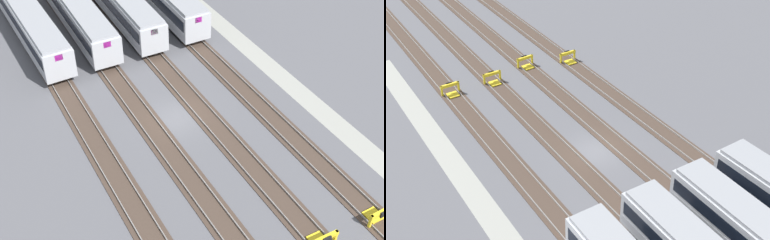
% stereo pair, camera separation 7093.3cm
% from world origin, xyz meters
% --- Properties ---
extents(ground_plane, '(400.00, 400.00, 0.00)m').
position_xyz_m(ground_plane, '(0.00, 0.00, 0.00)').
color(ground_plane, '#5B5B60').
extents(service_walkway, '(54.00, 2.00, 0.01)m').
position_xyz_m(service_walkway, '(0.00, -11.10, 0.00)').
color(service_walkway, '#9E9E93').
rests_on(service_walkway, ground).
extents(rail_track_nearest, '(90.00, 2.23, 0.21)m').
position_xyz_m(rail_track_nearest, '(0.00, -6.93, 0.04)').
color(rail_track_nearest, '#47382D').
rests_on(rail_track_nearest, ground).
extents(rail_track_near_inner, '(90.00, 2.24, 0.21)m').
position_xyz_m(rail_track_near_inner, '(0.00, -2.31, 0.04)').
color(rail_track_near_inner, '#47382D').
rests_on(rail_track_near_inner, ground).
extents(rail_track_middle, '(90.00, 2.24, 0.21)m').
position_xyz_m(rail_track_middle, '(0.00, 2.31, 0.04)').
color(rail_track_middle, '#47382D').
rests_on(rail_track_middle, ground).
extents(rail_track_far_inner, '(90.00, 2.23, 0.21)m').
position_xyz_m(rail_track_far_inner, '(0.00, 6.93, 0.04)').
color(rail_track_far_inner, '#47382D').
rests_on(rail_track_far_inner, ground).
extents(bumper_stop_nearest_track, '(1.35, 2.00, 1.22)m').
position_xyz_m(bumper_stop_nearest_track, '(-15.88, -6.93, 0.51)').
color(bumper_stop_nearest_track, yellow).
rests_on(bumper_stop_nearest_track, ground).
extents(bumper_stop_near_inner_track, '(1.35, 2.00, 1.22)m').
position_xyz_m(bumper_stop_near_inner_track, '(-15.74, -2.32, 0.51)').
color(bumper_stop_near_inner_track, yellow).
rests_on(bumper_stop_near_inner_track, ground).
extents(bumper_stop_middle_track, '(1.38, 2.01, 1.22)m').
position_xyz_m(bumper_stop_middle_track, '(-17.04, 2.32, 0.51)').
color(bumper_stop_middle_track, yellow).
rests_on(bumper_stop_middle_track, ground).
extents(bumper_stop_far_inner_track, '(1.34, 2.00, 1.22)m').
position_xyz_m(bumper_stop_far_inner_track, '(-15.50, 6.94, 0.51)').
color(bumper_stop_far_inner_track, yellow).
rests_on(bumper_stop_far_inner_track, ground).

